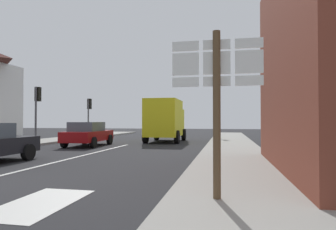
{
  "coord_description": "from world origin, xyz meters",
  "views": [
    {
      "loc": [
        6.24,
        -5.94,
        1.55
      ],
      "look_at": [
        3.47,
        8.04,
        1.83
      ],
      "focal_mm": 31.33,
      "sensor_mm": 36.0,
      "label": 1
    }
  ],
  "objects_px": {
    "traffic_light_far_left": "(89,109)",
    "delivery_truck": "(165,119)",
    "sedan_far": "(88,134)",
    "route_sign_post": "(217,96)",
    "traffic_light_far_right": "(215,109)",
    "traffic_light_near_left": "(37,102)"
  },
  "relations": [
    {
      "from": "sedan_far",
      "to": "delivery_truck",
      "type": "xyz_separation_m",
      "value": [
        3.95,
        4.33,
        0.89
      ]
    },
    {
      "from": "sedan_far",
      "to": "delivery_truck",
      "type": "bearing_deg",
      "value": 47.62
    },
    {
      "from": "sedan_far",
      "to": "route_sign_post",
      "type": "distance_m",
      "value": 13.95
    },
    {
      "from": "traffic_light_far_left",
      "to": "delivery_truck",
      "type": "bearing_deg",
      "value": -19.05
    },
    {
      "from": "route_sign_post",
      "to": "traffic_light_near_left",
      "type": "xyz_separation_m",
      "value": [
        -11.47,
        10.99,
        0.72
      ]
    },
    {
      "from": "delivery_truck",
      "to": "traffic_light_far_left",
      "type": "bearing_deg",
      "value": 160.95
    },
    {
      "from": "delivery_truck",
      "to": "traffic_light_far_right",
      "type": "height_order",
      "value": "traffic_light_far_right"
    },
    {
      "from": "delivery_truck",
      "to": "traffic_light_far_right",
      "type": "relative_size",
      "value": 1.5
    },
    {
      "from": "sedan_far",
      "to": "route_sign_post",
      "type": "height_order",
      "value": "route_sign_post"
    },
    {
      "from": "delivery_truck",
      "to": "route_sign_post",
      "type": "distance_m",
      "value": 16.14
    },
    {
      "from": "traffic_light_near_left",
      "to": "delivery_truck",
      "type": "bearing_deg",
      "value": 32.26
    },
    {
      "from": "route_sign_post",
      "to": "traffic_light_far_left",
      "type": "xyz_separation_m",
      "value": [
        -11.47,
        18.1,
        0.56
      ]
    },
    {
      "from": "traffic_light_far_right",
      "to": "traffic_light_near_left",
      "type": "height_order",
      "value": "traffic_light_near_left"
    },
    {
      "from": "sedan_far",
      "to": "traffic_light_far_right",
      "type": "relative_size",
      "value": 1.28
    },
    {
      "from": "traffic_light_far_left",
      "to": "traffic_light_near_left",
      "type": "distance_m",
      "value": 7.1
    },
    {
      "from": "route_sign_post",
      "to": "delivery_truck",
      "type": "bearing_deg",
      "value": 105.06
    },
    {
      "from": "route_sign_post",
      "to": "traffic_light_near_left",
      "type": "height_order",
      "value": "traffic_light_near_left"
    },
    {
      "from": "traffic_light_far_right",
      "to": "route_sign_post",
      "type": "bearing_deg",
      "value": -87.94
    },
    {
      "from": "traffic_light_far_left",
      "to": "traffic_light_far_right",
      "type": "relative_size",
      "value": 1.04
    },
    {
      "from": "delivery_truck",
      "to": "traffic_light_far_left",
      "type": "xyz_separation_m",
      "value": [
        -7.27,
        2.51,
        0.91
      ]
    },
    {
      "from": "traffic_light_far_left",
      "to": "traffic_light_near_left",
      "type": "relative_size",
      "value": 0.94
    },
    {
      "from": "route_sign_post",
      "to": "traffic_light_far_left",
      "type": "relative_size",
      "value": 0.92
    }
  ]
}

